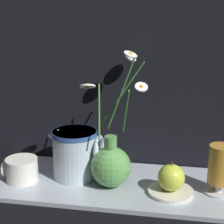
# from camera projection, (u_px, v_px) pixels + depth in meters

# --- Properties ---
(ground_plane) EXTENTS (6.00, 6.00, 0.00)m
(ground_plane) POSITION_uv_depth(u_px,v_px,m) (112.00, 186.00, 1.03)
(ground_plane) COLOR black
(shelf) EXTENTS (0.69, 0.28, 0.01)m
(shelf) POSITION_uv_depth(u_px,v_px,m) (112.00, 184.00, 1.03)
(shelf) COLOR #9EA8B2
(shelf) RESTS_ON ground_plane
(vase_with_flowers) EXTENTS (0.18, 0.20, 0.35)m
(vase_with_flowers) POSITION_uv_depth(u_px,v_px,m) (111.00, 163.00, 0.99)
(vase_with_flowers) COLOR #59994C
(vase_with_flowers) RESTS_ON shelf
(yellow_mug) EXTENTS (0.10, 0.09, 0.06)m
(yellow_mug) POSITION_uv_depth(u_px,v_px,m) (21.00, 170.00, 1.03)
(yellow_mug) COLOR silver
(yellow_mug) RESTS_ON shelf
(ceramic_pitcher) EXTENTS (0.15, 0.12, 0.15)m
(ceramic_pitcher) POSITION_uv_depth(u_px,v_px,m) (76.00, 152.00, 1.04)
(ceramic_pitcher) COLOR silver
(ceramic_pitcher) RESTS_ON shelf
(tea_glass) EXTENTS (0.07, 0.07, 0.13)m
(tea_glass) POSITION_uv_depth(u_px,v_px,m) (220.00, 167.00, 0.95)
(tea_glass) COLOR silver
(tea_glass) RESTS_ON shelf
(saucer_plate) EXTENTS (0.12, 0.12, 0.01)m
(saucer_plate) POSITION_uv_depth(u_px,v_px,m) (170.00, 192.00, 0.97)
(saucer_plate) COLOR silver
(saucer_plate) RESTS_ON shelf
(orange_fruit) EXTENTS (0.07, 0.07, 0.08)m
(orange_fruit) POSITION_uv_depth(u_px,v_px,m) (171.00, 178.00, 0.95)
(orange_fruit) COLOR #B7C638
(orange_fruit) RESTS_ON saucer_plate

